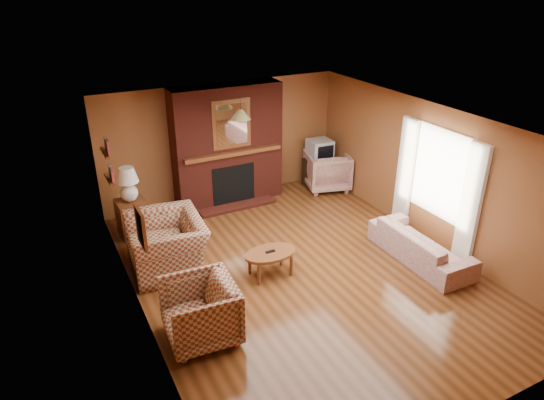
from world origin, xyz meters
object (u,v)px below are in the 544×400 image
side_table (133,218)px  table_lamp (128,183)px  floral_sofa (421,245)px  coffee_table (270,255)px  plaid_loveseat (167,244)px  tv_stand (319,173)px  floral_armchair (327,171)px  plaid_armchair (200,312)px  fireplace (228,146)px  crt_tv (320,150)px

side_table → table_lamp: table_lamp is taller
floral_sofa → coffee_table: 2.51m
floral_sofa → coffee_table: (-2.39, 0.73, 0.08)m
plaid_loveseat → tv_stand: size_ratio=2.10×
floral_armchair → tv_stand: 0.24m
plaid_armchair → floral_armchair: (4.08, 3.33, -0.00)m
table_lamp → side_table: bearing=90.0°
fireplace → coffee_table: (-0.49, -2.83, -0.82)m
side_table → table_lamp: 0.68m
plaid_loveseat → floral_sofa: 4.12m
tv_stand → crt_tv: crt_tv is taller
coffee_table → tv_stand: bearing=46.1°
fireplace → tv_stand: 2.24m
fireplace → floral_armchair: size_ratio=2.65×
fireplace → crt_tv: bearing=-5.3°
plaid_loveseat → plaid_armchair: 1.85m
plaid_loveseat → coffee_table: bearing=59.0°
plaid_armchair → side_table: (-0.15, 3.18, -0.08)m
floral_sofa → table_lamp: 5.07m
side_table → table_lamp: size_ratio=1.04×
tv_stand → plaid_loveseat: bearing=-156.7°
fireplace → crt_tv: size_ratio=4.71×
floral_sofa → floral_armchair: bearing=-3.3°
side_table → tv_stand: (4.15, 0.35, -0.02)m
floral_armchair → tv_stand: size_ratio=1.47×
fireplace → table_lamp: (-2.10, -0.53, -0.17)m
plaid_armchair → side_table: plaid_armchair is taller
plaid_armchair → coffee_table: plaid_armchair is taller
fireplace → crt_tv: fireplace is taller
floral_armchair → table_lamp: table_lamp is taller
fireplace → plaid_armchair: fireplace is taller
plaid_loveseat → tv_stand: plaid_loveseat is taller
fireplace → plaid_armchair: bearing=-117.7°
plaid_armchair → floral_sofa: 3.86m
plaid_armchair → floral_sofa: size_ratio=0.49×
floral_sofa → crt_tv: (0.15, 3.37, 0.57)m
floral_sofa → coffee_table: bearing=73.9°
coffee_table → crt_tv: 3.70m
plaid_loveseat → side_table: size_ratio=1.96×
tv_stand → plaid_armchair: bearing=-138.6°
fireplace → plaid_loveseat: size_ratio=1.85×
floral_sofa → side_table: size_ratio=2.83×
plaid_loveseat → crt_tv: size_ratio=2.55×
coffee_table → side_table: 2.80m
floral_armchair → side_table: (-4.23, -0.15, -0.08)m
plaid_loveseat → floral_armchair: plaid_loveseat is taller
fireplace → side_table: (-2.10, -0.53, -0.85)m
floral_sofa → table_lamp: size_ratio=2.96×
side_table → tv_stand: 4.16m
tv_stand → floral_sofa: bearing=-92.6°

